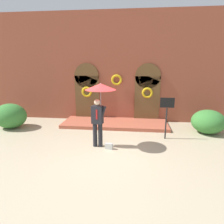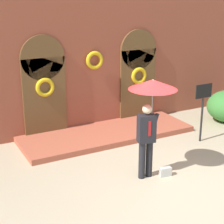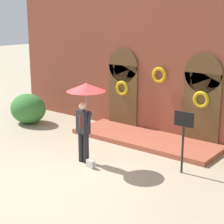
% 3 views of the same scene
% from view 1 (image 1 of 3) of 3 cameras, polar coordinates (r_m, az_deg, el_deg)
% --- Properties ---
extents(ground_plane, '(80.00, 80.00, 0.00)m').
position_cam_1_polar(ground_plane, '(7.29, -1.62, -10.97)').
color(ground_plane, tan).
extents(building_facade, '(14.00, 2.30, 5.60)m').
position_cam_1_polar(building_facade, '(10.75, 1.49, 11.84)').
color(building_facade, brown).
rests_on(building_facade, ground).
extents(person_with_umbrella, '(1.10, 1.10, 2.36)m').
position_cam_1_polar(person_with_umbrella, '(7.10, -3.52, 4.53)').
color(person_with_umbrella, black).
rests_on(person_with_umbrella, ground).
extents(handbag, '(0.30, 0.17, 0.22)m').
position_cam_1_polar(handbag, '(7.37, -0.89, -9.73)').
color(handbag, '#B7B7B2').
rests_on(handbag, ground).
extents(sign_post, '(0.56, 0.06, 1.72)m').
position_cam_1_polar(sign_post, '(8.31, 15.36, 0.17)').
color(sign_post, black).
rests_on(sign_post, ground).
extents(shrub_left, '(1.53, 1.28, 1.19)m').
position_cam_1_polar(shrub_left, '(10.70, -27.04, -1.00)').
color(shrub_left, '#387A33').
rests_on(shrub_left, ground).
extents(shrub_right, '(1.45, 1.39, 1.05)m').
position_cam_1_polar(shrub_right, '(9.83, 25.79, -2.49)').
color(shrub_right, '#387A33').
rests_on(shrub_right, ground).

